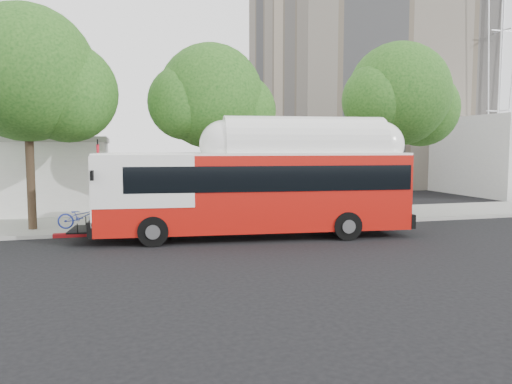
# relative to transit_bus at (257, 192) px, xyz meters

# --- Properties ---
(ground) EXTENTS (120.00, 120.00, 0.00)m
(ground) POSITION_rel_transit_bus_xyz_m (-0.13, -1.81, -1.87)
(ground) COLOR black
(ground) RESTS_ON ground
(sidewalk) EXTENTS (60.00, 5.00, 0.15)m
(sidewalk) POSITION_rel_transit_bus_xyz_m (-0.13, 4.69, -1.79)
(sidewalk) COLOR gray
(sidewalk) RESTS_ON ground
(curb_strip) EXTENTS (60.00, 0.30, 0.15)m
(curb_strip) POSITION_rel_transit_bus_xyz_m (-0.13, 2.09, -1.79)
(curb_strip) COLOR gray
(curb_strip) RESTS_ON ground
(red_curb_segment) EXTENTS (10.00, 0.32, 0.16)m
(red_curb_segment) POSITION_rel_transit_bus_xyz_m (-3.13, 2.09, -1.79)
(red_curb_segment) COLOR maroon
(red_curb_segment) RESTS_ON ground
(street_tree_left) EXTENTS (6.67, 5.80, 9.74)m
(street_tree_left) POSITION_rel_transit_bus_xyz_m (-8.66, 3.75, 4.74)
(street_tree_left) COLOR #2D2116
(street_tree_left) RESTS_ON ground
(street_tree_mid) EXTENTS (5.75, 5.00, 8.62)m
(street_tree_mid) POSITION_rel_transit_bus_xyz_m (-0.72, 4.25, 4.04)
(street_tree_mid) COLOR #2D2116
(street_tree_mid) RESTS_ON ground
(street_tree_right) EXTENTS (6.21, 5.40, 9.18)m
(street_tree_right) POSITION_rel_transit_bus_xyz_m (9.31, 4.05, 4.39)
(street_tree_right) COLOR #2D2116
(street_tree_right) RESTS_ON ground
(apartment_tower) EXTENTS (18.00, 18.00, 37.00)m
(apartment_tower) POSITION_rel_transit_bus_xyz_m (17.87, 26.19, 15.75)
(apartment_tower) COLOR tan
(apartment_tower) RESTS_ON ground
(transit_bus) EXTENTS (13.67, 3.99, 3.99)m
(transit_bus) POSITION_rel_transit_bus_xyz_m (0.00, 0.00, 0.00)
(transit_bus) COLOR #B3130C
(transit_bus) RESTS_ON ground
(signal_pole) EXTENTS (0.11, 0.38, 4.04)m
(signal_pole) POSITION_rel_transit_bus_xyz_m (-6.28, 2.46, 0.21)
(signal_pole) COLOR red
(signal_pole) RESTS_ON ground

